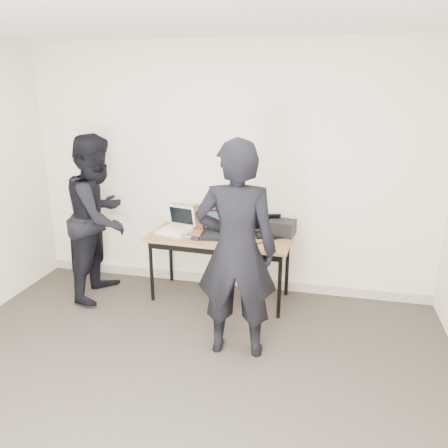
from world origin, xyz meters
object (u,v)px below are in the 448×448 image
(laptop_right, at_px, (268,230))
(leather_satchel, at_px, (209,217))
(person_typist, at_px, (236,251))
(person_observer, at_px, (99,217))
(desk, at_px, (220,241))
(laptop_beige, at_px, (176,227))
(laptop_center, at_px, (217,230))
(equipment_box, at_px, (282,228))

(laptop_right, distance_m, leather_satchel, 0.68)
(person_typist, bearing_deg, person_observer, -30.23)
(desk, relative_size, laptop_right, 4.38)
(leather_satchel, distance_m, person_typist, 1.28)
(laptop_beige, relative_size, laptop_center, 1.03)
(equipment_box, height_order, person_typist, person_typist)
(leather_satchel, height_order, person_observer, person_observer)
(leather_satchel, bearing_deg, laptop_right, -5.79)
(desk, distance_m, equipment_box, 0.67)
(desk, relative_size, person_observer, 0.86)
(person_typist, bearing_deg, desk, -73.84)
(laptop_right, height_order, equipment_box, laptop_right)
(desk, height_order, person_observer, person_observer)
(person_observer, bearing_deg, laptop_center, -83.23)
(laptop_center, height_order, leather_satchel, laptop_center)
(desk, distance_m, laptop_right, 0.53)
(person_observer, bearing_deg, laptop_right, -80.62)
(person_typist, xyz_separation_m, person_observer, (-1.66, 0.77, -0.05))
(laptop_center, height_order, laptop_right, laptop_center)
(desk, bearing_deg, laptop_right, 22.80)
(laptop_center, distance_m, person_typist, 1.04)
(laptop_right, distance_m, person_typist, 1.13)
(laptop_beige, xyz_separation_m, person_observer, (-0.80, -0.19, 0.11))
(laptop_beige, distance_m, laptop_center, 0.46)
(person_typist, bearing_deg, equipment_box, -108.49)
(leather_satchel, distance_m, equipment_box, 0.81)
(desk, bearing_deg, person_typist, -65.53)
(desk, relative_size, laptop_beige, 3.90)
(desk, relative_size, person_typist, 0.82)
(laptop_right, height_order, person_typist, person_typist)
(equipment_box, xyz_separation_m, person_observer, (-1.92, -0.35, 0.09))
(laptop_center, bearing_deg, person_observer, 179.88)
(laptop_center, relative_size, leather_satchel, 1.05)
(laptop_center, distance_m, person_observer, 1.28)
(laptop_right, xyz_separation_m, person_observer, (-1.78, -0.33, 0.12))
(laptop_center, bearing_deg, laptop_beige, 169.93)
(laptop_center, distance_m, equipment_box, 0.69)
(person_typist, bearing_deg, laptop_beige, -53.58)
(desk, height_order, equipment_box, equipment_box)
(laptop_center, bearing_deg, equipment_box, 6.55)
(leather_satchel, distance_m, person_observer, 1.18)
(laptop_beige, relative_size, equipment_box, 1.44)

